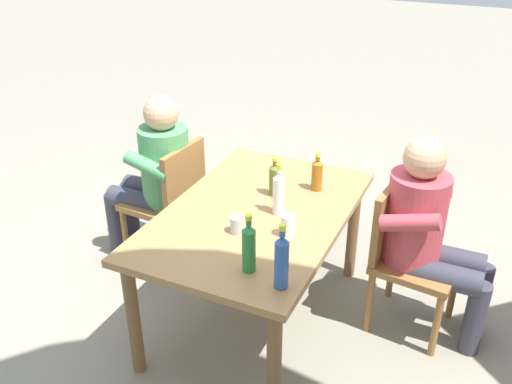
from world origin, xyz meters
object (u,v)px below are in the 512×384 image
bottle_blue (282,261)px  cup_steel (237,225)px  person_in_white_shirt (156,171)px  bottle_clear (279,193)px  bottle_green (249,247)px  chair_near_left (171,197)px  bottle_amber (317,174)px  cup_white (288,226)px  chair_far_left (405,250)px  dining_table (256,226)px  backpack_by_near_side (325,203)px  bottle_olive (275,179)px  person_in_plaid_shirt (429,230)px

bottle_blue → cup_steel: 0.50m
person_in_white_shirt → bottle_clear: 1.06m
bottle_green → cup_steel: 0.34m
chair_near_left → bottle_amber: 1.04m
bottle_green → cup_white: size_ratio=2.46×
chair_far_left → bottle_amber: 0.66m
chair_far_left → bottle_clear: bottle_clear is taller
dining_table → cup_white: (0.16, 0.25, 0.15)m
cup_steel → person_in_white_shirt: bearing=-122.6°
bottle_clear → bottle_blue: bottle_blue is taller
bottle_green → cup_white: (-0.35, 0.05, -0.07)m
chair_far_left → person_in_white_shirt: (0.01, -1.65, 0.17)m
bottle_clear → backpack_by_near_side: bearing=-176.0°
bottle_blue → dining_table: bearing=-145.8°
cup_steel → backpack_by_near_side: cup_steel is taller
bottle_olive → cup_white: 0.44m
bottle_amber → chair_far_left: bearing=85.4°
dining_table → bottle_clear: (-0.03, 0.12, 0.22)m
chair_near_left → chair_far_left: 1.54m
bottle_green → person_in_plaid_shirt: bearing=140.6°
chair_near_left → chair_far_left: (-0.02, 1.54, 0.00)m
bottle_amber → bottle_clear: 0.36m
person_in_plaid_shirt → bottle_green: 1.09m
chair_far_left → bottle_clear: (0.31, -0.65, 0.37)m
bottle_clear → cup_steel: bottle_clear is taller
dining_table → chair_near_left: bearing=-112.7°
chair_far_left → backpack_by_near_side: chair_far_left is taller
dining_table → person_in_white_shirt: person_in_white_shirt is taller
dining_table → person_in_white_shirt: (-0.33, -0.88, 0.02)m
bottle_olive → bottle_blue: bearing=25.1°
bottle_olive → chair_far_left: bearing=99.0°
chair_far_left → person_in_plaid_shirt: 0.20m
person_in_white_shirt → cup_steel: person_in_white_shirt is taller
person_in_plaid_shirt → bottle_clear: 0.84m
bottle_blue → bottle_clear: bearing=-156.2°
dining_table → bottle_amber: bottle_amber is taller
bottle_amber → bottle_olive: (0.16, -0.20, 0.00)m
chair_far_left → bottle_olive: size_ratio=3.69×
bottle_blue → backpack_by_near_side: bottle_blue is taller
person_in_plaid_shirt → cup_white: (0.48, -0.63, 0.14)m
person_in_plaid_shirt → bottle_clear: bearing=-68.8°
bottle_olive → cup_white: (0.37, 0.23, -0.04)m
chair_far_left → bottle_amber: (-0.05, -0.56, 0.34)m
cup_steel → backpack_by_near_side: 1.53m
bottle_amber → person_in_white_shirt: bearing=-87.1°
bottle_green → cup_white: bearing=171.6°
bottle_olive → person_in_white_shirt: bearing=-97.0°
chair_near_left → bottle_amber: size_ratio=3.79×
dining_table → bottle_clear: bearing=105.3°
bottle_green → bottle_blue: 0.19m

